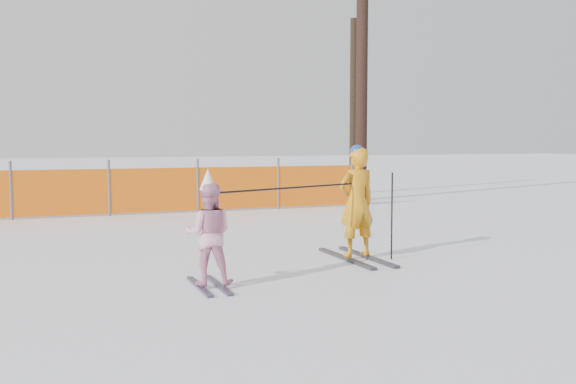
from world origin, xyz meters
The scene contains 6 objects.
ground centered at (0.00, 0.00, 0.00)m, with size 120.00×120.00×0.00m, color white.
adult centered at (1.13, 0.76, 0.79)m, with size 0.59×1.66×1.61m.
child centered at (-1.24, -0.20, 0.62)m, with size 0.67×1.03×1.35m.
ski_poles centered at (0.51, 0.37, 0.91)m, with size 2.72×0.89×1.22m.
safety_fence centered at (-3.45, 7.40, 0.56)m, with size 16.32×0.06×1.25m.
tree_trunks centered at (5.64, 9.38, 3.46)m, with size 1.11×2.41×7.46m.
Camera 1 is at (-2.99, -7.24, 1.66)m, focal length 40.00 mm.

